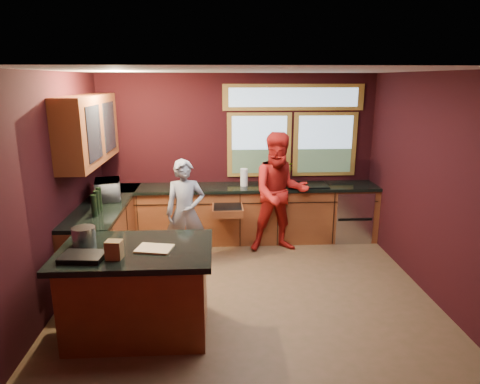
{
  "coord_description": "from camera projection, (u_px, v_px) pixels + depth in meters",
  "views": [
    {
      "loc": [
        -0.36,
        -5.0,
        2.61
      ],
      "look_at": [
        -0.06,
        0.4,
        1.17
      ],
      "focal_mm": 32.0,
      "sensor_mm": 36.0,
      "label": 1
    }
  ],
  "objects": [
    {
      "name": "floor",
      "position": [
        246.0,
        287.0,
        5.52
      ],
      "size": [
        4.5,
        4.5,
        0.0
      ],
      "primitive_type": "plane",
      "color": "brown",
      "rests_on": "ground"
    },
    {
      "name": "cutting_board",
      "position": [
        154.0,
        249.0,
        4.3
      ],
      "size": [
        0.39,
        0.32,
        0.02
      ],
      "primitive_type": "cube",
      "rotation": [
        0.0,
        0.0,
        -0.21
      ],
      "color": "tan",
      "rests_on": "island"
    },
    {
      "name": "potted_plant",
      "position": [
        283.0,
        173.0,
        6.96
      ],
      "size": [
        0.34,
        0.3,
        0.38
      ],
      "primitive_type": "imported",
      "color": "#999999",
      "rests_on": "back_counter"
    },
    {
      "name": "person_red",
      "position": [
        280.0,
        193.0,
        6.52
      ],
      "size": [
        0.94,
        0.76,
        1.85
      ],
      "primitive_type": "imported",
      "rotation": [
        0.0,
        0.0,
        0.07
      ],
      "color": "#A41713",
      "rests_on": "floor"
    },
    {
      "name": "paper_towel",
      "position": [
        244.0,
        177.0,
        6.89
      ],
      "size": [
        0.12,
        0.12,
        0.28
      ],
      "primitive_type": "cylinder",
      "color": "silver",
      "rests_on": "back_counter"
    },
    {
      "name": "back_counter",
      "position": [
        251.0,
        213.0,
        7.05
      ],
      "size": [
        4.5,
        0.64,
        0.93
      ],
      "color": "brown",
      "rests_on": "floor"
    },
    {
      "name": "island",
      "position": [
        138.0,
        290.0,
        4.46
      ],
      "size": [
        1.55,
        1.05,
        0.95
      ],
      "color": "brown",
      "rests_on": "floor"
    },
    {
      "name": "black_tray",
      "position": [
        83.0,
        257.0,
        4.07
      ],
      "size": [
        0.42,
        0.32,
        0.05
      ],
      "primitive_type": "cube",
      "rotation": [
        0.0,
        0.0,
        -0.09
      ],
      "color": "black",
      "rests_on": "island"
    },
    {
      "name": "room_shell",
      "position": [
        197.0,
        146.0,
        5.34
      ],
      "size": [
        4.52,
        4.02,
        2.71
      ],
      "color": "black",
      "rests_on": "ground"
    },
    {
      "name": "person_grey",
      "position": [
        185.0,
        213.0,
        6.08
      ],
      "size": [
        0.59,
        0.42,
        1.53
      ],
      "primitive_type": "imported",
      "rotation": [
        0.0,
        0.0,
        0.09
      ],
      "color": "slate",
      "rests_on": "floor"
    },
    {
      "name": "microwave",
      "position": [
        108.0,
        190.0,
        6.12
      ],
      "size": [
        0.45,
        0.57,
        0.28
      ],
      "primitive_type": "imported",
      "rotation": [
        0.0,
        0.0,
        1.8
      ],
      "color": "#999999",
      "rests_on": "left_counter"
    },
    {
      "name": "stock_pot",
      "position": [
        84.0,
        236.0,
        4.43
      ],
      "size": [
        0.24,
        0.24,
        0.18
      ],
      "primitive_type": "cylinder",
      "color": "#A8A9AD",
      "rests_on": "island"
    },
    {
      "name": "paper_bag",
      "position": [
        114.0,
        250.0,
        4.07
      ],
      "size": [
        0.16,
        0.14,
        0.18
      ],
      "primitive_type": "cube",
      "rotation": [
        0.0,
        0.0,
        -0.11
      ],
      "color": "brown",
      "rests_on": "island"
    },
    {
      "name": "left_counter",
      "position": [
        106.0,
        233.0,
        6.11
      ],
      "size": [
        0.64,
        2.3,
        0.93
      ],
      "color": "brown",
      "rests_on": "floor"
    }
  ]
}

